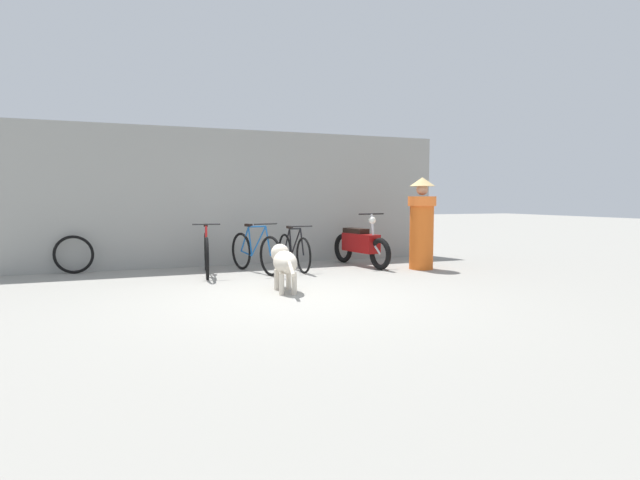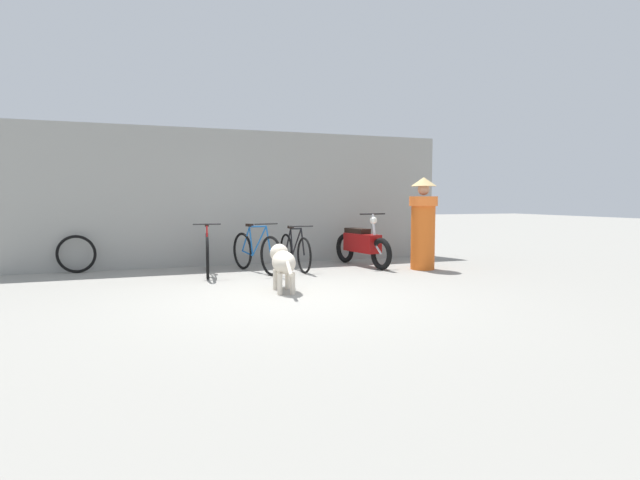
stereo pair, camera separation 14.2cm
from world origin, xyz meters
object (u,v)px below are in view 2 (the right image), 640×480
object	(u,v)px
bicycle_1	(256,252)
bicycle_2	(295,251)
motorcycle	(362,245)
spare_tire_left	(76,254)
stray_dog	(283,261)
person_in_robes	(423,222)
bicycle_0	(207,253)

from	to	relation	value
bicycle_1	bicycle_2	size ratio (longest dim) A/B	1.04
motorcycle	spare_tire_left	size ratio (longest dim) A/B	2.69
bicycle_2	bicycle_1	bearing A→B (deg)	-87.96
bicycle_2	motorcycle	size ratio (longest dim) A/B	0.87
motorcycle	stray_dog	size ratio (longest dim) A/B	1.56
spare_tire_left	stray_dog	bearing A→B (deg)	-44.29
stray_dog	person_in_robes	world-z (taller)	person_in_robes
bicycle_2	bicycle_0	bearing A→B (deg)	-93.03
bicycle_0	person_in_robes	size ratio (longest dim) A/B	1.03
bicycle_1	person_in_robes	xyz separation A→B (m)	(3.06, -0.67, 0.52)
bicycle_1	stray_dog	bearing A→B (deg)	-18.11
bicycle_1	motorcycle	bearing A→B (deg)	76.42
motorcycle	spare_tire_left	bearing A→B (deg)	-109.54
bicycle_1	spare_tire_left	xyz separation A→B (m)	(-3.06, 1.02, -0.03)
motorcycle	person_in_robes	xyz separation A→B (m)	(0.89, -0.80, 0.46)
spare_tire_left	motorcycle	bearing A→B (deg)	-9.74
stray_dog	person_in_robes	xyz separation A→B (m)	(3.10, 1.25, 0.46)
bicycle_2	motorcycle	distance (m)	1.41
motorcycle	bicycle_1	bearing A→B (deg)	-96.42
bicycle_0	stray_dog	world-z (taller)	bicycle_0
person_in_robes	spare_tire_left	bearing A→B (deg)	-17.51
bicycle_2	stray_dog	distance (m)	2.14
bicycle_0	bicycle_2	xyz separation A→B (m)	(1.61, 0.01, -0.02)
bicycle_0	bicycle_1	distance (m)	0.86
bicycle_2	spare_tire_left	xyz separation A→B (m)	(-3.81, 0.95, -0.01)
person_in_robes	spare_tire_left	size ratio (longest dim) A/B	2.52
person_in_robes	bicycle_1	bearing A→B (deg)	-14.36
bicycle_1	spare_tire_left	distance (m)	3.22
bicycle_0	motorcycle	distance (m)	3.03
person_in_robes	spare_tire_left	distance (m)	6.37
bicycle_1	spare_tire_left	world-z (taller)	bicycle_1
motorcycle	bicycle_0	bearing A→B (deg)	-98.51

